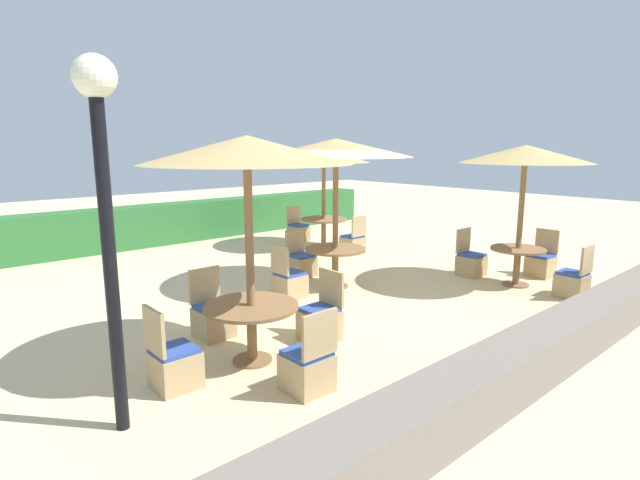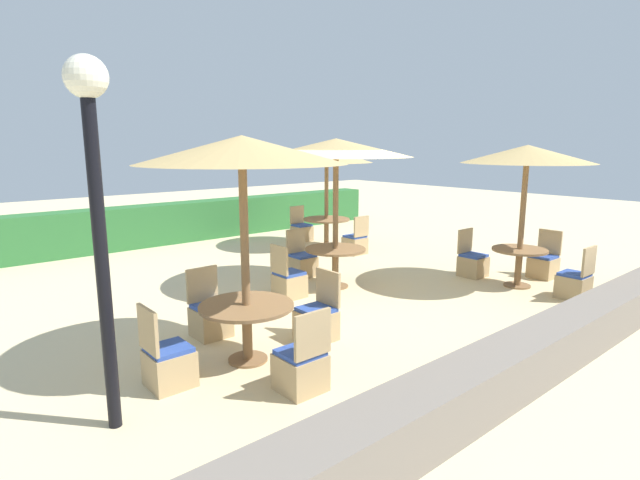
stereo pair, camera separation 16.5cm
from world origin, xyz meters
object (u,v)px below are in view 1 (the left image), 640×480
round_table_front_left (251,316)px  patio_chair_front_left_north (213,318)px  patio_chair_back_right_north (298,231)px  lamp_post (102,174)px  round_table_center (335,256)px  patio_chair_center_west (289,283)px  patio_chair_front_right_south (573,282)px  patio_chair_front_left_west (174,365)px  parasol_center (336,148)px  parasol_front_right (525,155)px  patio_chair_front_left_east (321,321)px  patio_chair_center_north (301,263)px  patio_chair_front_left_south (308,367)px  patio_chair_front_right_north (471,263)px  patio_chair_front_right_east (541,263)px  patio_chair_back_right_south (353,243)px  parasol_front_left (247,151)px  round_table_back_right (324,224)px  parasol_back_right (324,156)px  round_table_front_right (518,257)px

round_table_front_left → patio_chair_front_left_north: 1.07m
patio_chair_back_right_north → lamp_post: bearing=40.6°
round_table_center → patio_chair_center_west: bearing=177.0°
patio_chair_front_right_south → patio_chair_back_right_north: same height
patio_chair_front_left_west → round_table_center: 4.30m
lamp_post → patio_chair_center_west: 4.71m
parasol_center → parasol_front_right: parasol_center is taller
patio_chair_front_left_east → patio_chair_center_north: size_ratio=1.00×
patio_chair_front_left_south → patio_chair_center_west: (1.89, 2.73, 0.00)m
patio_chair_center_north → patio_chair_front_right_south: bearing=122.0°
patio_chair_center_north → patio_chair_front_right_north: (2.58, -2.21, 0.00)m
patio_chair_front_left_west → patio_chair_front_right_north: bearing=93.9°
round_table_front_left → patio_chair_front_right_north: size_ratio=1.22×
patio_chair_front_left_south → patio_chair_front_right_east: size_ratio=1.00×
patio_chair_back_right_south → patio_chair_front_left_west: bearing=-151.2°
round_table_center → patio_chair_center_west: (-1.03, 0.05, -0.32)m
lamp_post → parasol_front_left: lamp_post is taller
patio_chair_front_left_north → patio_chair_front_right_north: size_ratio=1.00×
round_table_front_left → patio_chair_front_left_west: size_ratio=1.22×
parasol_front_left → patio_chair_center_north: bearing=42.0°
patio_chair_front_right_south → round_table_back_right: patio_chair_front_right_south is taller
round_table_front_left → round_table_center: (2.95, 1.66, 0.01)m
parasol_front_left → patio_chair_front_right_east: 6.92m
patio_chair_front_left_west → parasol_center: (3.96, 1.66, 2.26)m
lamp_post → round_table_back_right: lamp_post is taller
round_table_front_left → parasol_back_right: bearing=40.8°
parasol_front_right → round_table_front_right: (0.00, 0.00, -1.86)m
patio_chair_front_left_east → parasol_center: parasol_center is taller
patio_chair_front_left_west → patio_chair_center_west: bearing=120.3°
patio_chair_front_right_north → patio_chair_back_right_north: size_ratio=1.00×
patio_chair_center_north → patio_chair_back_right_south: same height
round_table_front_left → round_table_center: round_table_center is taller
patio_chair_front_left_south → patio_chair_front_right_south: (5.53, -0.50, 0.00)m
patio_chair_front_right_north → patio_chair_back_right_north: bearing=-87.0°
lamp_post → parasol_back_right: 8.54m
patio_chair_front_left_west → patio_chair_back_right_north: 8.39m
parasol_back_right → parasol_center: bearing=-128.7°
round_table_center → patio_chair_front_right_south: patio_chair_front_right_south is taller
patio_chair_front_left_west → patio_chair_back_right_south: 7.09m
patio_chair_front_right_north → patio_chair_back_right_south: (-0.33, 2.97, 0.00)m
patio_chair_back_right_north → patio_chair_front_right_south: bearing=92.4°
patio_chair_front_left_north → patio_chair_center_north: same height
patio_chair_back_right_south → patio_chair_front_left_north: bearing=-155.0°
parasol_front_left → patio_chair_center_west: 3.42m
patio_chair_center_north → patio_chair_back_right_north: size_ratio=1.00×
round_table_front_right → patio_chair_back_right_south: (-0.33, 3.93, -0.28)m
patio_chair_front_left_west → patio_chair_front_right_south: (6.57, -1.51, 0.00)m
round_table_front_right → parasol_back_right: 5.33m
patio_chair_front_left_west → parasol_front_right: 6.91m
patio_chair_front_left_west → patio_chair_back_right_north: size_ratio=1.00×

